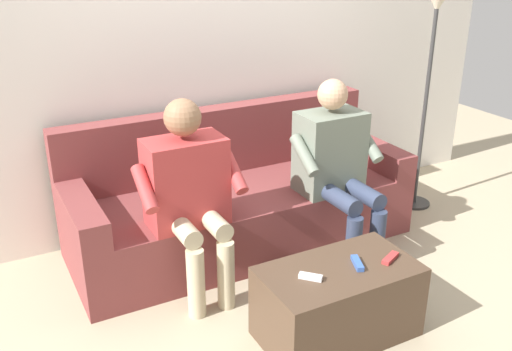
% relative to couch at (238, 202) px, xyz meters
% --- Properties ---
extents(ground_plane, '(8.00, 8.00, 0.00)m').
position_rel_couch_xyz_m(ground_plane, '(0.00, 0.73, -0.29)').
color(ground_plane, tan).
extents(back_wall, '(4.88, 0.06, 2.63)m').
position_rel_couch_xyz_m(back_wall, '(0.00, -0.46, 1.03)').
color(back_wall, silver).
rests_on(back_wall, ground).
extents(couch, '(2.26, 0.84, 0.88)m').
position_rel_couch_xyz_m(couch, '(0.00, 0.00, 0.00)').
color(couch, brown).
rests_on(couch, ground).
extents(coffee_table, '(0.81, 0.45, 0.40)m').
position_rel_couch_xyz_m(coffee_table, '(0.00, 1.16, -0.09)').
color(coffee_table, '#4C3828').
rests_on(coffee_table, ground).
extents(person_left_seated, '(0.56, 0.61, 1.15)m').
position_rel_couch_xyz_m(person_left_seated, '(-0.49, 0.40, 0.35)').
color(person_left_seated, slate).
rests_on(person_left_seated, ground).
extents(person_right_seated, '(0.60, 0.50, 1.15)m').
position_rel_couch_xyz_m(person_right_seated, '(0.49, 0.39, 0.36)').
color(person_right_seated, '#B23838').
rests_on(person_right_seated, ground).
extents(remote_blue, '(0.08, 0.13, 0.03)m').
position_rel_couch_xyz_m(remote_blue, '(-0.10, 1.18, 0.13)').
color(remote_blue, '#3860B7').
rests_on(remote_blue, coffee_table).
extents(remote_white, '(0.11, 0.11, 0.02)m').
position_rel_couch_xyz_m(remote_white, '(0.18, 1.17, 0.13)').
color(remote_white, white).
rests_on(remote_white, coffee_table).
extents(remote_red, '(0.13, 0.09, 0.02)m').
position_rel_couch_xyz_m(remote_red, '(-0.28, 1.21, 0.13)').
color(remote_red, '#B73333').
rests_on(remote_red, coffee_table).
extents(floor_lamp, '(0.26, 0.26, 1.70)m').
position_rel_couch_xyz_m(floor_lamp, '(-1.47, 0.13, 1.13)').
color(floor_lamp, '#2D2D2D').
rests_on(floor_lamp, ground).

